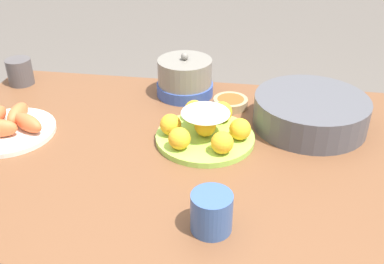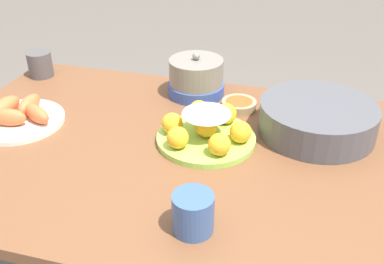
{
  "view_description": "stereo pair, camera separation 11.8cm",
  "coord_description": "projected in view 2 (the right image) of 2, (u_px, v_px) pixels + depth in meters",
  "views": [
    {
      "loc": [
        0.19,
        -0.97,
        1.4
      ],
      "look_at": [
        0.03,
        0.03,
        0.79
      ],
      "focal_mm": 42.0,
      "sensor_mm": 36.0,
      "label": 1
    },
    {
      "loc": [
        0.3,
        -0.95,
        1.4
      ],
      "look_at": [
        0.03,
        0.03,
        0.79
      ],
      "focal_mm": 42.0,
      "sensor_mm": 36.0,
      "label": 2
    }
  ],
  "objects": [
    {
      "name": "sauce_bowl",
      "position": [
        239.0,
        105.0,
        1.37
      ],
      "size": [
        0.11,
        0.11,
        0.03
      ],
      "color": "tan",
      "rests_on": "dining_table"
    },
    {
      "name": "cup_far",
      "position": [
        40.0,
        64.0,
        1.57
      ],
      "size": [
        0.08,
        0.08,
        0.09
      ],
      "color": "#4C4747",
      "rests_on": "dining_table"
    },
    {
      "name": "serving_bowl",
      "position": [
        317.0,
        118.0,
        1.23
      ],
      "size": [
        0.32,
        0.32,
        0.09
      ],
      "color": "#4C4C51",
      "rests_on": "dining_table"
    },
    {
      "name": "dining_table",
      "position": [
        178.0,
        179.0,
        1.24
      ],
      "size": [
        1.36,
        0.87,
        0.75
      ],
      "color": "brown",
      "rests_on": "ground_plane"
    },
    {
      "name": "seafood_platter",
      "position": [
        19.0,
        115.0,
        1.29
      ],
      "size": [
        0.26,
        0.26,
        0.07
      ],
      "color": "silver",
      "rests_on": "dining_table"
    },
    {
      "name": "warming_pot",
      "position": [
        196.0,
        78.0,
        1.44
      ],
      "size": [
        0.18,
        0.18,
        0.14
      ],
      "color": "#334C99",
      "rests_on": "dining_table"
    },
    {
      "name": "cake_plate",
      "position": [
        206.0,
        130.0,
        1.2
      ],
      "size": [
        0.27,
        0.27,
        0.09
      ],
      "color": "#99CC4C",
      "rests_on": "dining_table"
    },
    {
      "name": "cup_near",
      "position": [
        193.0,
        213.0,
        0.9
      ],
      "size": [
        0.09,
        0.09,
        0.09
      ],
      "color": "#38568E",
      "rests_on": "dining_table"
    }
  ]
}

